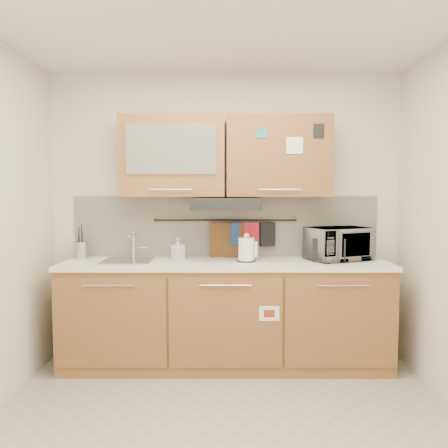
{
  "coord_description": "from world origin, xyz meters",
  "views": [
    {
      "loc": [
        -0.01,
        -2.55,
        1.53
      ],
      "look_at": [
        -0.01,
        1.05,
        1.26
      ],
      "focal_mm": 35.0,
      "sensor_mm": 36.0,
      "label": 1
    }
  ],
  "objects": [
    {
      "name": "range_hood",
      "position": [
        0.0,
        1.25,
        1.42
      ],
      "size": [
        0.6,
        0.46,
        0.1
      ],
      "primitive_type": "cube",
      "color": "black",
      "rests_on": "upper_cabinets"
    },
    {
      "name": "sink",
      "position": [
        -0.85,
        1.21,
        0.92
      ],
      "size": [
        0.42,
        0.4,
        0.26
      ],
      "color": "silver",
      "rests_on": "countertop"
    },
    {
      "name": "cutting_board",
      "position": [
        0.02,
        1.44,
        1.04
      ],
      "size": [
        0.32,
        0.03,
        0.4
      ],
      "primitive_type": "cube",
      "rotation": [
        0.0,
        0.0,
        0.02
      ],
      "color": "brown",
      "rests_on": "utensil_rail"
    },
    {
      "name": "pot_holder",
      "position": [
        0.24,
        1.44,
        1.15
      ],
      "size": [
        0.14,
        0.03,
        0.17
      ],
      "primitive_type": "cube",
      "rotation": [
        0.0,
        0.0,
        0.07
      ],
      "color": "red",
      "rests_on": "utensil_rail"
    },
    {
      "name": "utensil_crock",
      "position": [
        -1.3,
        1.35,
        1.0
      ],
      "size": [
        0.15,
        0.15,
        0.31
      ],
      "rotation": [
        0.0,
        0.0,
        0.3
      ],
      "color": "#B4B3B8",
      "rests_on": "countertop"
    },
    {
      "name": "oven_mitt",
      "position": [
        0.11,
        1.44,
        1.14
      ],
      "size": [
        0.13,
        0.08,
        0.2
      ],
      "primitive_type": "cube",
      "rotation": [
        0.0,
        0.0,
        0.4
      ],
      "color": "#22449C",
      "rests_on": "utensil_rail"
    },
    {
      "name": "ceiling",
      "position": [
        0.0,
        0.0,
        2.6
      ],
      "size": [
        3.2,
        3.2,
        0.0
      ],
      "primitive_type": "plane",
      "rotation": [
        3.14,
        0.0,
        0.0
      ],
      "color": "white",
      "rests_on": "wall_back"
    },
    {
      "name": "toaster",
      "position": [
        0.89,
        1.19,
        1.03
      ],
      "size": [
        0.29,
        0.2,
        0.21
      ],
      "rotation": [
        0.0,
        0.0,
        -0.16
      ],
      "color": "black",
      "rests_on": "countertop"
    },
    {
      "name": "wall_back",
      "position": [
        0.0,
        1.5,
        1.3
      ],
      "size": [
        3.2,
        0.0,
        3.2
      ],
      "primitive_type": "plane",
      "rotation": [
        1.57,
        0.0,
        0.0
      ],
      "color": "silver",
      "rests_on": "ground"
    },
    {
      "name": "upper_cabinets",
      "position": [
        -0.0,
        1.32,
        1.83
      ],
      "size": [
        1.82,
        0.37,
        0.7
      ],
      "color": "#A16839",
      "rests_on": "wall_back"
    },
    {
      "name": "microwave",
      "position": [
        1.0,
        1.28,
        1.06
      ],
      "size": [
        0.62,
        0.53,
        0.29
      ],
      "primitive_type": "imported",
      "rotation": [
        0.0,
        0.0,
        0.41
      ],
      "color": "#999999",
      "rests_on": "countertop"
    },
    {
      "name": "kettle",
      "position": [
        0.18,
        1.19,
        1.02
      ],
      "size": [
        0.19,
        0.18,
        0.25
      ],
      "rotation": [
        0.0,
        0.0,
        -0.4
      ],
      "color": "white",
      "rests_on": "countertop"
    },
    {
      "name": "floor",
      "position": [
        0.0,
        0.0,
        0.0
      ],
      "size": [
        3.2,
        3.2,
        0.0
      ],
      "primitive_type": "plane",
      "color": "#9E9993",
      "rests_on": "ground"
    },
    {
      "name": "countertop",
      "position": [
        0.0,
        1.19,
        0.9
      ],
      "size": [
        2.82,
        0.62,
        0.04
      ],
      "primitive_type": "cube",
      "color": "white",
      "rests_on": "base_cabinet"
    },
    {
      "name": "base_cabinet",
      "position": [
        0.0,
        1.19,
        0.41
      ],
      "size": [
        2.8,
        0.64,
        0.88
      ],
      "color": "#A16839",
      "rests_on": "floor"
    },
    {
      "name": "utensil_rail",
      "position": [
        0.0,
        1.45,
        1.26
      ],
      "size": [
        1.3,
        0.02,
        0.02
      ],
      "primitive_type": "cylinder",
      "rotation": [
        0.0,
        1.57,
        0.0
      ],
      "color": "black",
      "rests_on": "backsplash"
    },
    {
      "name": "dark_pouch",
      "position": [
        0.39,
        1.44,
        1.13
      ],
      "size": [
        0.14,
        0.07,
        0.22
      ],
      "primitive_type": "cube",
      "rotation": [
        0.0,
        0.0,
        0.21
      ],
      "color": "black",
      "rests_on": "utensil_rail"
    },
    {
      "name": "backsplash",
      "position": [
        0.0,
        1.49,
        1.2
      ],
      "size": [
        2.8,
        0.02,
        0.56
      ],
      "primitive_type": "cube",
      "color": "silver",
      "rests_on": "countertop"
    },
    {
      "name": "soap_bottle",
      "position": [
        -0.42,
        1.3,
        1.02
      ],
      "size": [
        0.12,
        0.12,
        0.19
      ],
      "primitive_type": "imported",
      "rotation": [
        0.0,
        0.0,
        0.73
      ],
      "color": "#999999",
      "rests_on": "countertop"
    }
  ]
}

